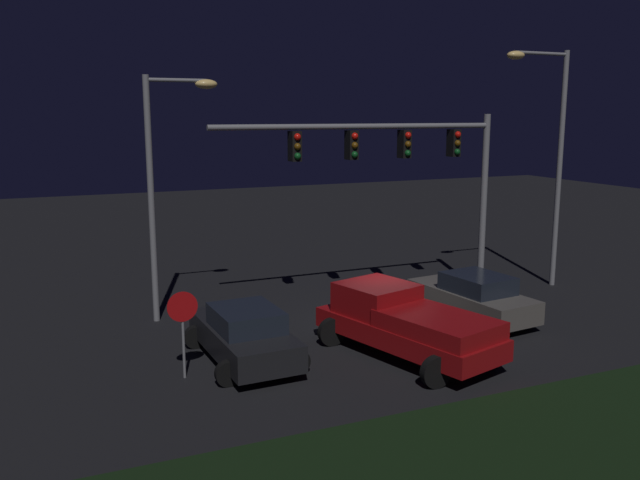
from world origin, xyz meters
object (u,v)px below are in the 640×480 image
car_sedan (244,334)px  stop_sign (183,318)px  street_lamp_left (165,169)px  car_sedan_far (473,297)px  traffic_signal_gantry (405,158)px  street_lamp_right (550,142)px  pickup_truck (403,319)px

car_sedan → stop_sign: (-1.73, -0.54, 0.82)m
car_sedan → street_lamp_left: size_ratio=0.58×
car_sedan_far → traffic_signal_gantry: (-0.94, 2.81, 4.29)m
traffic_signal_gantry → street_lamp_right: bearing=-3.7°
pickup_truck → traffic_signal_gantry: bearing=-46.2°
traffic_signal_gantry → street_lamp_left: (-7.92, 1.14, -0.19)m
car_sedan_far → stop_sign: stop_sign is taller
traffic_signal_gantry → pickup_truck: bearing=-120.7°
car_sedan → stop_sign: stop_sign is taller
car_sedan → street_lamp_left: (-1.04, 4.55, 4.10)m
car_sedan_far → street_lamp_left: street_lamp_left is taller
car_sedan → street_lamp_right: size_ratio=0.51×
car_sedan_far → stop_sign: 9.65m
street_lamp_left → pickup_truck: bearing=-48.4°
street_lamp_left → stop_sign: (-0.69, -5.08, -3.28)m
traffic_signal_gantry → street_lamp_left: size_ratio=1.35×
stop_sign → pickup_truck: bearing=-7.1°
pickup_truck → traffic_signal_gantry: traffic_signal_gantry is taller
pickup_truck → car_sedan: 4.31m
car_sedan_far → street_lamp_right: (5.01, 2.43, 4.75)m
traffic_signal_gantry → street_lamp_left: 8.01m
traffic_signal_gantry → street_lamp_right: size_ratio=1.18×
car_sedan_far → stop_sign: size_ratio=2.05×
traffic_signal_gantry → stop_sign: 10.08m
pickup_truck → car_sedan: (-4.11, 1.27, -0.26)m
street_lamp_right → stop_sign: (-14.55, -3.57, -3.92)m
car_sedan_far → traffic_signal_gantry: 5.21m
car_sedan → street_lamp_left: street_lamp_left is taller
car_sedan_far → street_lamp_left: (-8.86, 3.95, 4.10)m
car_sedan_far → street_lamp_right: size_ratio=0.52×
pickup_truck → street_lamp_right: 10.70m
car_sedan_far → street_lamp_left: 10.53m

